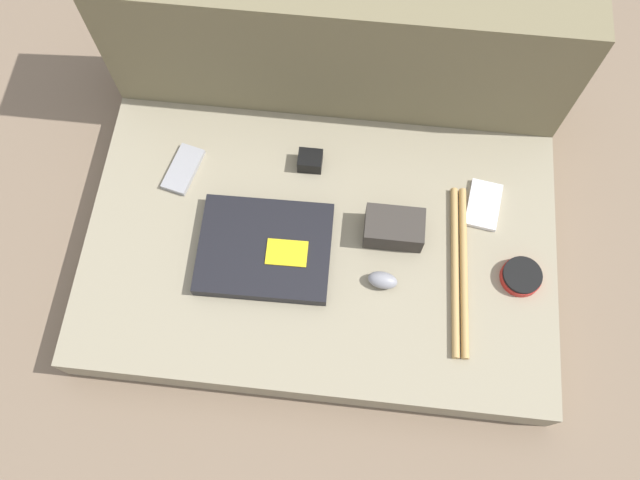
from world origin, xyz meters
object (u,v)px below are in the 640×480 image
Objects in this scene: computer_mouse at (383,280)px; camera_pouch at (394,228)px; speaker_puck at (521,276)px; phone_silver at (484,205)px; laptop at (265,249)px; phone_black at (183,169)px; charger_brick at (310,161)px.

camera_pouch is at bearing 89.20° from computer_mouse.
speaker_puck is 0.70× the size of phone_silver.
camera_pouch reaches higher than laptop.
camera_pouch is (0.28, 0.07, 0.02)m from laptop.
computer_mouse is at bearing -11.63° from phone_black.
camera_pouch is (0.50, -0.11, 0.02)m from phone_black.
camera_pouch is at bearing 164.90° from speaker_puck.
laptop is at bearing -108.11° from charger_brick.
computer_mouse is 0.78× the size of speaker_puck.
computer_mouse is 1.22× the size of charger_brick.
computer_mouse is at bearing -55.44° from charger_brick.
charger_brick is (-0.19, 0.27, 0.00)m from computer_mouse.
charger_brick is (0.29, 0.05, 0.01)m from phone_black.
speaker_puck is 0.66× the size of phone_black.
laptop is 0.29m from phone_black.
phone_silver is 2.25× the size of charger_brick.
computer_mouse is 0.30m from phone_silver.
laptop is at bearing 176.81° from computer_mouse.
phone_silver is 0.22m from camera_pouch.
laptop is at bearing -165.28° from camera_pouch.
computer_mouse is at bearing -171.97° from speaker_puck.
computer_mouse is 0.53× the size of camera_pouch.
speaker_puck is 0.54m from charger_brick.
laptop is 5.25× the size of charger_brick.
charger_brick reaches higher than computer_mouse.
laptop is 0.56m from speaker_puck.
phone_black is (-0.22, 0.18, -0.01)m from laptop.
phone_silver is 0.41m from charger_brick.
phone_silver is at bearing 24.07° from camera_pouch.
computer_mouse is 0.12m from camera_pouch.
speaker_puck is at bearing 0.26° from phone_black.
camera_pouch is (-0.20, -0.09, 0.02)m from phone_silver.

